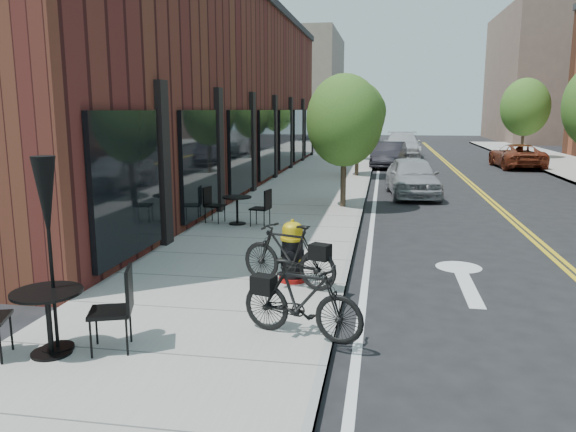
# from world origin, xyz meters

# --- Properties ---
(ground) EXTENTS (120.00, 120.00, 0.00)m
(ground) POSITION_xyz_m (0.00, 0.00, 0.00)
(ground) COLOR black
(ground) RESTS_ON ground
(sidewalk_near) EXTENTS (4.00, 70.00, 0.12)m
(sidewalk_near) POSITION_xyz_m (-2.00, 10.00, 0.06)
(sidewalk_near) COLOR #9E9B93
(sidewalk_near) RESTS_ON ground
(building_near) EXTENTS (5.00, 28.00, 7.00)m
(building_near) POSITION_xyz_m (-6.50, 14.00, 3.50)
(building_near) COLOR #491A17
(building_near) RESTS_ON ground
(bg_building_left) EXTENTS (8.00, 14.00, 10.00)m
(bg_building_left) POSITION_xyz_m (-8.00, 48.00, 5.00)
(bg_building_left) COLOR #726656
(bg_building_left) RESTS_ON ground
(bg_building_right) EXTENTS (10.00, 16.00, 12.00)m
(bg_building_right) POSITION_xyz_m (16.00, 50.00, 6.00)
(bg_building_right) COLOR brown
(bg_building_right) RESTS_ON ground
(tree_near_a) EXTENTS (2.20, 2.20, 3.81)m
(tree_near_a) POSITION_xyz_m (-0.60, 9.00, 2.60)
(tree_near_a) COLOR #382B1E
(tree_near_a) RESTS_ON sidewalk_near
(tree_near_b) EXTENTS (2.30, 2.30, 3.98)m
(tree_near_b) POSITION_xyz_m (-0.60, 17.00, 2.71)
(tree_near_b) COLOR #382B1E
(tree_near_b) RESTS_ON sidewalk_near
(tree_near_c) EXTENTS (2.10, 2.10, 3.67)m
(tree_near_c) POSITION_xyz_m (-0.60, 25.00, 2.53)
(tree_near_c) COLOR #382B1E
(tree_near_c) RESTS_ON sidewalk_near
(tree_near_d) EXTENTS (2.40, 2.40, 4.11)m
(tree_near_d) POSITION_xyz_m (-0.60, 33.00, 2.79)
(tree_near_d) COLOR #382B1E
(tree_near_d) RESTS_ON sidewalk_near
(tree_far_c) EXTENTS (2.80, 2.80, 4.62)m
(tree_far_c) POSITION_xyz_m (8.60, 28.00, 3.06)
(tree_far_c) COLOR #382B1E
(tree_far_c) RESTS_ON sidewalk_far
(fire_hydrant) EXTENTS (0.51, 0.51, 1.04)m
(fire_hydrant) POSITION_xyz_m (-0.88, 1.54, 0.61)
(fire_hydrant) COLOR maroon
(fire_hydrant) RESTS_ON sidewalk_near
(bicycle_left) EXTENTS (1.76, 1.05, 1.02)m
(bicycle_left) POSITION_xyz_m (-0.90, 1.28, 0.63)
(bicycle_left) COLOR black
(bicycle_left) RESTS_ON sidewalk_near
(bicycle_right) EXTENTS (1.69, 0.92, 0.98)m
(bicycle_right) POSITION_xyz_m (-0.39, -0.75, 0.61)
(bicycle_right) COLOR black
(bicycle_right) RESTS_ON sidewalk_near
(bistro_set_b) EXTENTS (1.88, 1.05, 0.99)m
(bistro_set_b) POSITION_xyz_m (-3.19, -1.73, 0.62)
(bistro_set_b) COLOR black
(bistro_set_b) RESTS_ON sidewalk_near
(bistro_set_c) EXTENTS (1.70, 0.84, 0.90)m
(bistro_set_c) POSITION_xyz_m (-2.99, 5.94, 0.57)
(bistro_set_c) COLOR black
(bistro_set_c) RESTS_ON sidewalk_near
(patio_umbrella) EXTENTS (0.37, 0.37, 2.29)m
(patio_umbrella) POSITION_xyz_m (-3.18, -1.60, 1.76)
(patio_umbrella) COLOR black
(patio_umbrella) RESTS_ON sidewalk_near
(parked_car_a) EXTENTS (1.94, 4.06, 1.34)m
(parked_car_a) POSITION_xyz_m (1.52, 12.14, 0.67)
(parked_car_a) COLOR #9B9DA2
(parked_car_a) RESTS_ON ground
(parked_car_b) EXTENTS (1.91, 4.11, 1.31)m
(parked_car_b) POSITION_xyz_m (0.80, 21.80, 0.65)
(parked_car_b) COLOR black
(parked_car_b) RESTS_ON ground
(parked_car_c) EXTENTS (2.33, 5.46, 1.57)m
(parked_car_c) POSITION_xyz_m (1.60, 27.66, 0.78)
(parked_car_c) COLOR #BABBBF
(parked_car_c) RESTS_ON ground
(parked_car_far) EXTENTS (2.23, 4.48, 1.22)m
(parked_car_far) POSITION_xyz_m (7.16, 22.71, 0.61)
(parked_car_far) COLOR maroon
(parked_car_far) RESTS_ON ground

